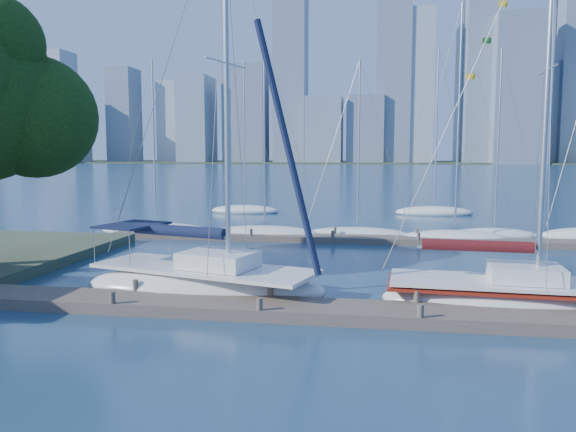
# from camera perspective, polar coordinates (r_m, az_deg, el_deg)

# --- Properties ---
(ground) EXTENTS (700.00, 700.00, 0.00)m
(ground) POSITION_cam_1_polar(r_m,az_deg,el_deg) (19.07, -2.32, -9.96)
(ground) COLOR navy
(ground) RESTS_ON ground
(near_dock) EXTENTS (26.00, 2.00, 0.40)m
(near_dock) POSITION_cam_1_polar(r_m,az_deg,el_deg) (19.02, -2.33, -9.38)
(near_dock) COLOR #4B4037
(near_dock) RESTS_ON ground
(far_dock) EXTENTS (30.00, 1.80, 0.36)m
(far_dock) POSITION_cam_1_polar(r_m,az_deg,el_deg) (34.36, 6.34, -2.34)
(far_dock) COLOR #4B4037
(far_dock) RESTS_ON ground
(far_shore) EXTENTS (800.00, 100.00, 1.50)m
(far_shore) POSITION_cam_1_polar(r_m,az_deg,el_deg) (337.99, 8.68, 5.38)
(far_shore) COLOR #38472D
(far_shore) RESTS_ON ground
(sailboat_navy) EXTENTS (9.81, 5.44, 15.34)m
(sailboat_navy) POSITION_cam_1_polar(r_m,az_deg,el_deg) (21.53, -8.55, -5.01)
(sailboat_navy) COLOR silver
(sailboat_navy) RESTS_ON ground
(sailboat_maroon) EXTENTS (8.61, 3.22, 14.47)m
(sailboat_maroon) POSITION_cam_1_polar(r_m,az_deg,el_deg) (20.84, 21.39, -5.76)
(sailboat_maroon) COLOR silver
(sailboat_maroon) RESTS_ON ground
(bg_boat_0) EXTENTS (7.99, 4.97, 11.80)m
(bg_boat_0) POSITION_cam_1_polar(r_m,az_deg,el_deg) (38.68, -13.23, -1.39)
(bg_boat_0) COLOR silver
(bg_boat_0) RESTS_ON ground
(bg_boat_1) EXTENTS (7.48, 3.24, 12.90)m
(bg_boat_1) POSITION_cam_1_polar(r_m,az_deg,el_deg) (35.97, -2.37, -1.78)
(bg_boat_1) COLOR silver
(bg_boat_1) RESTS_ON ground
(bg_boat_2) EXTENTS (7.04, 4.07, 11.47)m
(bg_boat_2) POSITION_cam_1_polar(r_m,az_deg,el_deg) (36.22, 7.08, -1.82)
(bg_boat_2) COLOR silver
(bg_boat_2) RESTS_ON ground
(bg_boat_3) EXTENTS (6.63, 2.35, 14.46)m
(bg_boat_3) POSITION_cam_1_polar(r_m,az_deg,el_deg) (35.64, 16.58, -2.09)
(bg_boat_3) COLOR silver
(bg_boat_3) RESTS_ON ground
(bg_boat_4) EXTENTS (5.75, 3.23, 12.13)m
(bg_boat_4) POSITION_cam_1_polar(r_m,az_deg,el_deg) (38.04, 20.24, -1.76)
(bg_boat_4) COLOR silver
(bg_boat_4) RESTS_ON ground
(bg_boat_6) EXTENTS (6.29, 2.40, 13.88)m
(bg_boat_6) POSITION_cam_1_polar(r_m,az_deg,el_deg) (51.02, -4.39, 0.63)
(bg_boat_6) COLOR silver
(bg_boat_6) RESTS_ON ground
(bg_boat_7) EXTENTS (6.85, 2.84, 14.71)m
(bg_boat_7) POSITION_cam_1_polar(r_m,az_deg,el_deg) (50.94, 14.62, 0.45)
(bg_boat_7) COLOR silver
(bg_boat_7) RESTS_ON ground
(skyline) EXTENTS (503.64, 51.31, 117.26)m
(skyline) POSITION_cam_1_polar(r_m,az_deg,el_deg) (310.37, 12.63, 11.87)
(skyline) COLOR gray
(skyline) RESTS_ON ground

